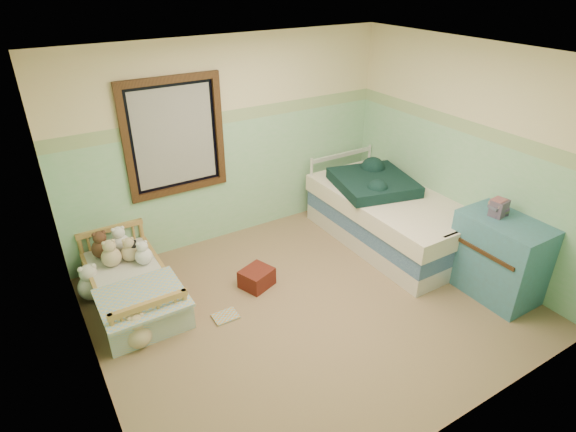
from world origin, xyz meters
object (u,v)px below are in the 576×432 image
twin_bed_frame (387,234)px  toddler_bed_frame (133,292)px  plush_floor_tan (139,335)px  floor_book (226,316)px  red_pillow (257,278)px  dresser (499,257)px  plush_floor_cream (92,287)px

twin_bed_frame → toddler_bed_frame: bearing=170.8°
plush_floor_tan → floor_book: 0.86m
red_pillow → dresser: bearing=-33.6°
toddler_bed_frame → twin_bed_frame: bearing=-9.2°
toddler_bed_frame → twin_bed_frame: 3.17m
plush_floor_tan → twin_bed_frame: plush_floor_tan is taller
plush_floor_cream → red_pillow: plush_floor_cream is taller
toddler_bed_frame → red_pillow: (1.24, -0.47, 0.01)m
twin_bed_frame → dresser: 1.46m
red_pillow → twin_bed_frame: bearing=-1.1°
red_pillow → floor_book: (-0.53, -0.31, -0.09)m
dresser → floor_book: dresser is taller
toddler_bed_frame → plush_floor_cream: bearing=145.3°
plush_floor_tan → dresser: (3.53, -1.18, 0.32)m
plush_floor_cream → floor_book: bearing=-43.8°
red_pillow → plush_floor_tan: bearing=-169.8°
dresser → floor_book: size_ratio=3.54×
dresser → plush_floor_cream: bearing=150.2°
toddler_bed_frame → dresser: dresser is taller
red_pillow → floor_book: red_pillow is taller
toddler_bed_frame → plush_floor_cream: (-0.36, 0.25, 0.05)m
toddler_bed_frame → plush_floor_tan: bearing=-100.8°
dresser → red_pillow: size_ratio=2.68×
floor_book → dresser: bearing=-21.7°
twin_bed_frame → dresser: size_ratio=2.39×
plush_floor_cream → red_pillow: 1.76m
toddler_bed_frame → red_pillow: red_pillow is taller
dresser → red_pillow: bearing=146.4°
toddler_bed_frame → floor_book: bearing=-47.6°
dresser → floor_book: (-2.68, 1.12, -0.43)m
plush_floor_cream → red_pillow: (1.61, -0.72, -0.04)m
plush_floor_cream → dresser: (3.75, -2.15, 0.30)m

